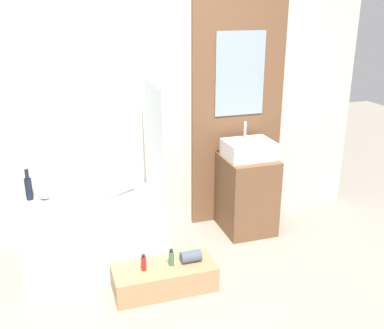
# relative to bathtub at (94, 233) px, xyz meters

# --- Properties ---
(ground_plane) EXTENTS (12.00, 12.00, 0.00)m
(ground_plane) POSITION_rel_bathtub_xyz_m (0.64, -1.14, -0.25)
(ground_plane) COLOR gray
(wall_tiled_back) EXTENTS (4.20, 0.06, 2.60)m
(wall_tiled_back) POSITION_rel_bathtub_xyz_m (0.64, 0.44, 1.05)
(wall_tiled_back) COLOR beige
(wall_tiled_back) RESTS_ON ground_plane
(wall_wood_accent) EXTENTS (0.93, 0.04, 2.60)m
(wall_wood_accent) POSITION_rel_bathtub_xyz_m (1.47, 0.39, 1.06)
(wall_wood_accent) COLOR brown
(wall_wood_accent) RESTS_ON ground_plane
(bathtub) EXTENTS (1.14, 0.79, 0.50)m
(bathtub) POSITION_rel_bathtub_xyz_m (0.00, 0.00, 0.00)
(bathtub) COLOR white
(bathtub) RESTS_ON ground_plane
(glass_shower_screen) EXTENTS (0.01, 0.61, 1.01)m
(glass_shower_screen) POSITION_rel_bathtub_xyz_m (0.54, -0.07, 0.75)
(glass_shower_screen) COLOR silver
(glass_shower_screen) RESTS_ON bathtub
(wooden_step_bench) EXTENTS (0.79, 0.34, 0.20)m
(wooden_step_bench) POSITION_rel_bathtub_xyz_m (0.46, -0.60, -0.15)
(wooden_step_bench) COLOR #A87F56
(wooden_step_bench) RESTS_ON ground_plane
(vanity_cabinet) EXTENTS (0.47, 0.51, 0.74)m
(vanity_cabinet) POSITION_rel_bathtub_xyz_m (1.47, 0.12, 0.12)
(vanity_cabinet) COLOR brown
(vanity_cabinet) RESTS_ON ground_plane
(sink) EXTENTS (0.44, 0.35, 0.32)m
(sink) POSITION_rel_bathtub_xyz_m (1.47, 0.12, 0.57)
(sink) COLOR white
(sink) RESTS_ON vanity_cabinet
(vase_tall_dark) EXTENTS (0.06, 0.06, 0.28)m
(vase_tall_dark) POSITION_rel_bathtub_xyz_m (-0.49, 0.31, 0.36)
(vase_tall_dark) COLOR black
(vase_tall_dark) RESTS_ON bathtub
(vase_round_light) EXTENTS (0.12, 0.12, 0.12)m
(vase_round_light) POSITION_rel_bathtub_xyz_m (-0.36, 0.29, 0.31)
(vase_round_light) COLOR silver
(vase_round_light) RESTS_ON bathtub
(bottle_soap_primary) EXTENTS (0.04, 0.04, 0.13)m
(bottle_soap_primary) POSITION_rel_bathtub_xyz_m (0.31, -0.60, 0.01)
(bottle_soap_primary) COLOR red
(bottle_soap_primary) RESTS_ON wooden_step_bench
(bottle_soap_secondary) EXTENTS (0.04, 0.04, 0.14)m
(bottle_soap_secondary) POSITION_rel_bathtub_xyz_m (0.52, -0.60, 0.01)
(bottle_soap_secondary) COLOR #38704C
(bottle_soap_secondary) RESTS_ON wooden_step_bench
(towel_roll) EXTENTS (0.16, 0.09, 0.09)m
(towel_roll) POSITION_rel_bathtub_xyz_m (0.68, -0.60, -0.01)
(towel_roll) COLOR #4C5666
(towel_roll) RESTS_ON wooden_step_bench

